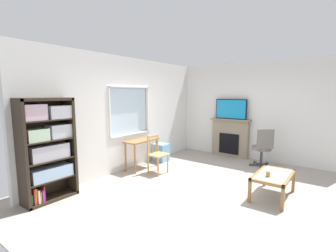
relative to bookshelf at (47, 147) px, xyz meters
name	(u,v)px	position (x,y,z in m)	size (l,w,h in m)	color
ground	(207,188)	(2.16, -2.01, -0.98)	(6.42, 5.51, 0.02)	#9E9389
wall_back_with_window	(127,114)	(2.16, 0.24, 0.41)	(5.42, 0.15, 2.77)	silver
wall_right	(253,111)	(4.93, -2.01, 0.42)	(0.12, 4.71, 2.77)	silver
bookshelf	(47,147)	(0.00, 0.00, 0.00)	(0.90, 0.38, 1.82)	#2D2319
desk_under_window	(142,145)	(2.30, -0.11, -0.36)	(0.91, 0.41, 0.74)	olive
wooden_chair	(157,154)	(2.27, -0.62, -0.50)	(0.44, 0.42, 0.90)	tan
plastic_drawer_unit	(161,152)	(3.13, -0.06, -0.72)	(0.35, 0.40, 0.49)	#72ADDB
fireplace	(230,138)	(4.78, -1.42, -0.39)	(0.26, 1.20, 1.14)	gray
tv	(231,109)	(4.76, -1.42, 0.46)	(0.06, 0.94, 0.59)	black
office_chair	(263,146)	(4.25, -2.52, -0.41)	(0.62, 0.57, 1.00)	slate
coffee_table	(273,177)	(2.48, -3.19, -0.59)	(1.01, 0.58, 0.44)	#8C9E99
sippy_cup	(268,174)	(2.29, -3.14, -0.48)	(0.07, 0.07, 0.09)	orange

